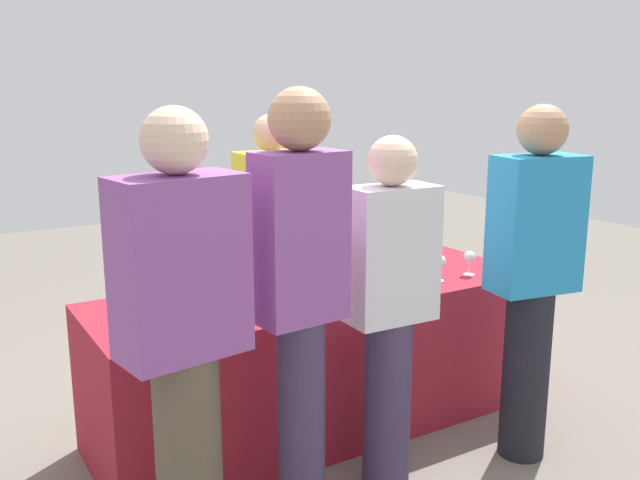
# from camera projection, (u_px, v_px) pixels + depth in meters

# --- Properties ---
(ground_plane) EXTENTS (12.00, 12.00, 0.00)m
(ground_plane) POSITION_uv_depth(u_px,v_px,m) (320.00, 423.00, 3.68)
(ground_plane) COLOR slate
(tasting_table) EXTENTS (2.32, 0.78, 0.74)m
(tasting_table) POSITION_uv_depth(u_px,v_px,m) (320.00, 357.00, 3.60)
(tasting_table) COLOR maroon
(tasting_table) RESTS_ON ground_plane
(wine_bottle_0) EXTENTS (0.08, 0.08, 0.32)m
(wine_bottle_0) POSITION_uv_depth(u_px,v_px,m) (177.00, 275.00, 3.31)
(wine_bottle_0) COLOR black
(wine_bottle_0) RESTS_ON tasting_table
(wine_bottle_1) EXTENTS (0.06, 0.06, 0.31)m
(wine_bottle_1) POSITION_uv_depth(u_px,v_px,m) (254.00, 266.00, 3.50)
(wine_bottle_1) COLOR black
(wine_bottle_1) RESTS_ON tasting_table
(wine_bottle_2) EXTENTS (0.08, 0.08, 0.34)m
(wine_bottle_2) POSITION_uv_depth(u_px,v_px,m) (288.00, 259.00, 3.59)
(wine_bottle_2) COLOR black
(wine_bottle_2) RESTS_ON tasting_table
(wine_bottle_3) EXTENTS (0.08, 0.08, 0.34)m
(wine_bottle_3) POSITION_uv_depth(u_px,v_px,m) (327.00, 260.00, 3.59)
(wine_bottle_3) COLOR black
(wine_bottle_3) RESTS_ON tasting_table
(wine_bottle_4) EXTENTS (0.07, 0.07, 0.33)m
(wine_bottle_4) POSITION_uv_depth(u_px,v_px,m) (435.00, 240.00, 4.05)
(wine_bottle_4) COLOR black
(wine_bottle_4) RESTS_ON tasting_table
(wine_glass_0) EXTENTS (0.07, 0.07, 0.13)m
(wine_glass_0) POSITION_uv_depth(u_px,v_px,m) (194.00, 300.00, 3.02)
(wine_glass_0) COLOR silver
(wine_glass_0) RESTS_ON tasting_table
(wine_glass_1) EXTENTS (0.07, 0.07, 0.13)m
(wine_glass_1) POSITION_uv_depth(u_px,v_px,m) (237.00, 294.00, 3.12)
(wine_glass_1) COLOR silver
(wine_glass_1) RESTS_ON tasting_table
(wine_glass_2) EXTENTS (0.08, 0.08, 0.14)m
(wine_glass_2) POSITION_uv_depth(u_px,v_px,m) (439.00, 262.00, 3.62)
(wine_glass_2) COLOR silver
(wine_glass_2) RESTS_ON tasting_table
(wine_glass_3) EXTENTS (0.07, 0.07, 0.13)m
(wine_glass_3) POSITION_uv_depth(u_px,v_px,m) (470.00, 258.00, 3.74)
(wine_glass_3) COLOR silver
(wine_glass_3) RESTS_ON tasting_table
(ice_bucket) EXTENTS (0.23, 0.23, 0.16)m
(ice_bucket) POSITION_uv_depth(u_px,v_px,m) (410.00, 250.00, 3.97)
(ice_bucket) COLOR silver
(ice_bucket) RESTS_ON tasting_table
(server_pouring) EXTENTS (0.41, 0.24, 1.58)m
(server_pouring) POSITION_uv_depth(u_px,v_px,m) (273.00, 240.00, 4.08)
(server_pouring) COLOR #3F3351
(server_pouring) RESTS_ON ground_plane
(guest_0) EXTENTS (0.46, 0.30, 1.68)m
(guest_0) POSITION_uv_depth(u_px,v_px,m) (183.00, 334.00, 2.41)
(guest_0) COLOR brown
(guest_0) RESTS_ON ground_plane
(guest_1) EXTENTS (0.36, 0.23, 1.74)m
(guest_1) POSITION_uv_depth(u_px,v_px,m) (300.00, 291.00, 2.66)
(guest_1) COLOR #3F3351
(guest_1) RESTS_ON ground_plane
(guest_2) EXTENTS (0.39, 0.22, 1.55)m
(guest_2) POSITION_uv_depth(u_px,v_px,m) (389.00, 303.00, 2.97)
(guest_2) COLOR #3F3351
(guest_2) RESTS_ON ground_plane
(guest_3) EXTENTS (0.43, 0.28, 1.67)m
(guest_3) POSITION_uv_depth(u_px,v_px,m) (533.00, 273.00, 3.18)
(guest_3) COLOR black
(guest_3) RESTS_ON ground_plane
(menu_board) EXTENTS (0.56, 0.16, 0.72)m
(menu_board) POSITION_uv_depth(u_px,v_px,m) (320.00, 289.00, 4.83)
(menu_board) COLOR white
(menu_board) RESTS_ON ground_plane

